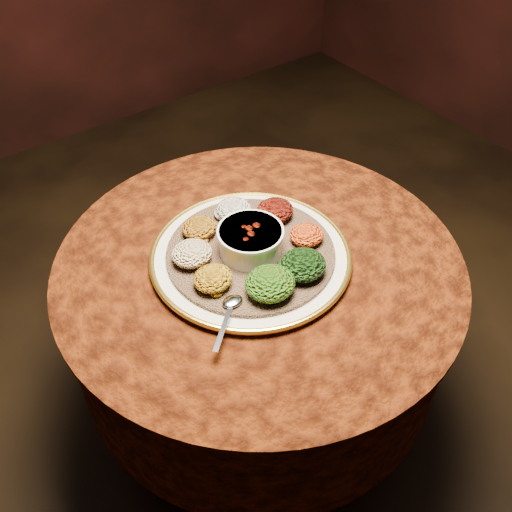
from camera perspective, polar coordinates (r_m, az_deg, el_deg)
table at (r=1.46m, az=0.29°, el=-5.45°), size 0.96×0.96×0.73m
platter at (r=1.32m, az=-0.54°, el=0.01°), size 0.47×0.47×0.02m
injera at (r=1.32m, az=-0.54°, el=0.35°), size 0.51×0.51×0.01m
stew_bowl at (r=1.29m, az=-0.56°, el=1.70°), size 0.15×0.15×0.06m
spoon at (r=1.19m, az=-2.50°, el=-4.93°), size 0.13×0.11×0.01m
portion_ayib at (r=1.40m, az=-2.27°, el=4.73°), size 0.09×0.08×0.04m
portion_kitfo at (r=1.39m, az=1.91°, el=4.60°), size 0.09×0.09×0.04m
portion_tikil at (r=1.33m, az=5.09°, el=2.13°), size 0.08×0.08×0.04m
portion_gomen at (r=1.25m, az=4.71°, el=-0.87°), size 0.10×0.10×0.05m
portion_mixveg at (r=1.20m, az=1.42°, el=-2.74°), size 0.11×0.10×0.05m
portion_kik at (r=1.22m, az=-4.34°, el=-2.26°), size 0.09×0.08×0.04m
portion_timatim at (r=1.28m, az=-6.43°, el=0.26°), size 0.09×0.09×0.04m
portion_shiro at (r=1.35m, az=-5.70°, el=2.85°), size 0.08×0.08×0.04m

